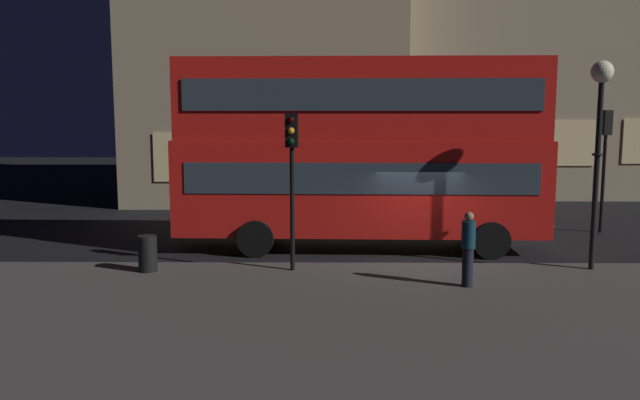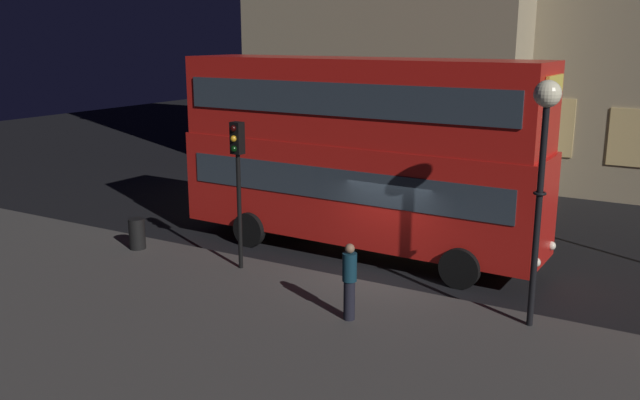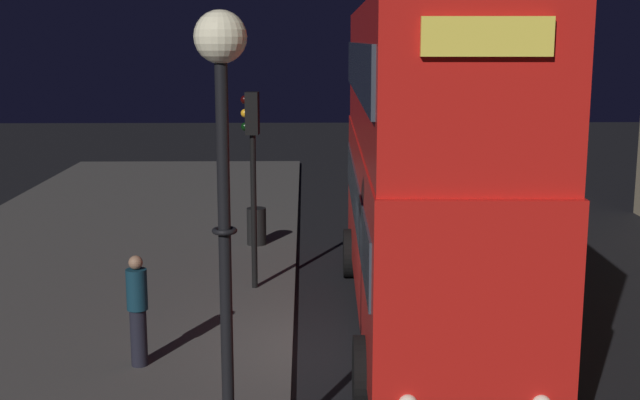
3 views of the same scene
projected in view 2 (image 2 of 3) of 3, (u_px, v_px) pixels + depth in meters
The scene contains 7 objects.
ground_plane at pixel (383, 275), 18.39m from camera, with size 80.00×80.00×0.00m, color black.
sidewalk_slab at pixel (268, 354), 13.73m from camera, with size 44.00×9.27×0.12m, color #423F3D.
double_decker_bus at pixel (357, 147), 19.68m from camera, with size 11.25×3.00×5.75m.
traffic_light_near_kerb at pixel (238, 165), 17.94m from camera, with size 0.34×0.37×4.04m.
street_lamp at pixel (544, 139), 13.97m from camera, with size 0.56×0.56×5.37m.
pedestrian at pixel (349, 280), 15.04m from camera, with size 0.33×0.33×1.79m.
litter_bin at pixel (137, 234), 20.21m from camera, with size 0.48×0.48×0.93m, color black.
Camera 2 is at (7.26, -15.89, 6.36)m, focal length 37.85 mm.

